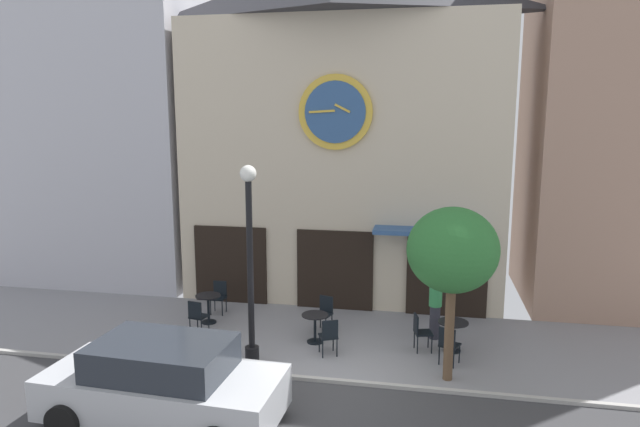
{
  "coord_description": "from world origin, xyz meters",
  "views": [
    {
      "loc": [
        1.77,
        -10.78,
        5.53
      ],
      "look_at": [
        -0.73,
        2.3,
        3.19
      ],
      "focal_mm": 31.43,
      "sensor_mm": 36.0,
      "label": 1
    }
  ],
  "objects_px": {
    "street_tree": "(453,251)",
    "cafe_chair_left_end": "(329,334)",
    "cafe_table_leftmost": "(315,323)",
    "cafe_chair_corner": "(219,295)",
    "cafe_chair_near_lamp": "(197,314)",
    "street_lamp": "(250,265)",
    "pedestrian_green": "(435,305)",
    "parked_car_silver": "(163,383)",
    "cafe_table_near_curb": "(208,304)",
    "cafe_chair_outer": "(420,330)",
    "cafe_table_rightmost": "(453,330)",
    "cafe_chair_by_entrance": "(325,311)",
    "cafe_chair_under_awning": "(448,343)"
  },
  "relations": [
    {
      "from": "street_tree",
      "to": "cafe_chair_left_end",
      "type": "bearing_deg",
      "value": 165.79
    },
    {
      "from": "cafe_chair_by_entrance",
      "to": "cafe_chair_under_awning",
      "type": "bearing_deg",
      "value": -26.33
    },
    {
      "from": "street_lamp",
      "to": "cafe_chair_near_lamp",
      "type": "bearing_deg",
      "value": 145.15
    },
    {
      "from": "cafe_table_leftmost",
      "to": "cafe_chair_corner",
      "type": "xyz_separation_m",
      "value": [
        -3.08,
        1.57,
        0.04
      ]
    },
    {
      "from": "street_lamp",
      "to": "cafe_chair_under_awning",
      "type": "xyz_separation_m",
      "value": [
        4.36,
        0.66,
        -1.75
      ]
    },
    {
      "from": "cafe_chair_under_awning",
      "to": "cafe_chair_by_entrance",
      "type": "distance_m",
      "value": 3.44
    },
    {
      "from": "cafe_table_leftmost",
      "to": "cafe_chair_corner",
      "type": "distance_m",
      "value": 3.46
    },
    {
      "from": "cafe_table_rightmost",
      "to": "cafe_chair_by_entrance",
      "type": "distance_m",
      "value": 3.3
    },
    {
      "from": "cafe_chair_outer",
      "to": "cafe_table_near_curb",
      "type": "bearing_deg",
      "value": 171.94
    },
    {
      "from": "cafe_table_leftmost",
      "to": "cafe_chair_under_awning",
      "type": "relative_size",
      "value": 0.8
    },
    {
      "from": "street_lamp",
      "to": "cafe_chair_outer",
      "type": "relative_size",
      "value": 4.98
    },
    {
      "from": "cafe_chair_outer",
      "to": "parked_car_silver",
      "type": "distance_m",
      "value": 6.08
    },
    {
      "from": "cafe_chair_near_lamp",
      "to": "cafe_chair_left_end",
      "type": "relative_size",
      "value": 1.0
    },
    {
      "from": "cafe_chair_near_lamp",
      "to": "cafe_chair_left_end",
      "type": "xyz_separation_m",
      "value": [
        3.52,
        -0.66,
        0.0
      ]
    },
    {
      "from": "cafe_table_near_curb",
      "to": "cafe_chair_left_end",
      "type": "relative_size",
      "value": 0.86
    },
    {
      "from": "street_lamp",
      "to": "cafe_table_leftmost",
      "type": "bearing_deg",
      "value": 49.04
    },
    {
      "from": "cafe_chair_under_awning",
      "to": "street_tree",
      "type": "bearing_deg",
      "value": -92.25
    },
    {
      "from": "cafe_table_near_curb",
      "to": "cafe_chair_near_lamp",
      "type": "relative_size",
      "value": 0.86
    },
    {
      "from": "cafe_table_near_curb",
      "to": "cafe_chair_by_entrance",
      "type": "distance_m",
      "value": 3.17
    },
    {
      "from": "street_lamp",
      "to": "cafe_table_near_curb",
      "type": "xyz_separation_m",
      "value": [
        -1.9,
        2.12,
        -1.74
      ]
    },
    {
      "from": "street_tree",
      "to": "cafe_chair_by_entrance",
      "type": "height_order",
      "value": "street_tree"
    },
    {
      "from": "cafe_table_near_curb",
      "to": "cafe_chair_corner",
      "type": "relative_size",
      "value": 0.86
    },
    {
      "from": "street_tree",
      "to": "cafe_chair_under_awning",
      "type": "xyz_separation_m",
      "value": [
        0.03,
        0.69,
        -2.26
      ]
    },
    {
      "from": "cafe_chair_near_lamp",
      "to": "pedestrian_green",
      "type": "height_order",
      "value": "pedestrian_green"
    },
    {
      "from": "cafe_chair_left_end",
      "to": "cafe_chair_corner",
      "type": "xyz_separation_m",
      "value": [
        -3.56,
        2.29,
        0.0
      ]
    },
    {
      "from": "cafe_table_leftmost",
      "to": "cafe_chair_by_entrance",
      "type": "height_order",
      "value": "cafe_chair_by_entrance"
    },
    {
      "from": "cafe_chair_corner",
      "to": "pedestrian_green",
      "type": "height_order",
      "value": "pedestrian_green"
    },
    {
      "from": "street_tree",
      "to": "pedestrian_green",
      "type": "distance_m",
      "value": 2.95
    },
    {
      "from": "street_lamp",
      "to": "parked_car_silver",
      "type": "height_order",
      "value": "street_lamp"
    },
    {
      "from": "street_tree",
      "to": "cafe_chair_under_awning",
      "type": "height_order",
      "value": "street_tree"
    },
    {
      "from": "cafe_table_leftmost",
      "to": "cafe_chair_by_entrance",
      "type": "distance_m",
      "value": 0.83
    },
    {
      "from": "cafe_table_near_curb",
      "to": "pedestrian_green",
      "type": "relative_size",
      "value": 0.46
    },
    {
      "from": "cafe_table_leftmost",
      "to": "parked_car_silver",
      "type": "distance_m",
      "value": 4.56
    },
    {
      "from": "street_tree",
      "to": "cafe_table_leftmost",
      "type": "height_order",
      "value": "street_tree"
    },
    {
      "from": "cafe_chair_corner",
      "to": "parked_car_silver",
      "type": "bearing_deg",
      "value": -78.9
    },
    {
      "from": "cafe_chair_corner",
      "to": "cafe_chair_near_lamp",
      "type": "bearing_deg",
      "value": -88.78
    },
    {
      "from": "cafe_chair_left_end",
      "to": "cafe_chair_corner",
      "type": "height_order",
      "value": "same"
    },
    {
      "from": "street_lamp",
      "to": "street_tree",
      "type": "distance_m",
      "value": 4.36
    },
    {
      "from": "cafe_table_leftmost",
      "to": "parked_car_silver",
      "type": "height_order",
      "value": "parked_car_silver"
    },
    {
      "from": "cafe_table_near_curb",
      "to": "cafe_table_leftmost",
      "type": "bearing_deg",
      "value": -13.87
    },
    {
      "from": "cafe_table_near_curb",
      "to": "street_tree",
      "type": "bearing_deg",
      "value": -19.12
    },
    {
      "from": "cafe_chair_under_awning",
      "to": "cafe_chair_near_lamp",
      "type": "bearing_deg",
      "value": 174.14
    },
    {
      "from": "cafe_table_near_curb",
      "to": "cafe_chair_by_entrance",
      "type": "relative_size",
      "value": 0.86
    },
    {
      "from": "cafe_table_leftmost",
      "to": "cafe_chair_left_end",
      "type": "xyz_separation_m",
      "value": [
        0.47,
        -0.72,
        0.04
      ]
    },
    {
      "from": "cafe_chair_left_end",
      "to": "pedestrian_green",
      "type": "height_order",
      "value": "pedestrian_green"
    },
    {
      "from": "cafe_table_near_curb",
      "to": "cafe_table_leftmost",
      "type": "relative_size",
      "value": 1.07
    },
    {
      "from": "cafe_table_rightmost",
      "to": "cafe_chair_outer",
      "type": "bearing_deg",
      "value": -169.62
    },
    {
      "from": "street_lamp",
      "to": "cafe_table_near_curb",
      "type": "relative_size",
      "value": 5.81
    },
    {
      "from": "cafe_chair_outer",
      "to": "cafe_chair_by_entrance",
      "type": "xyz_separation_m",
      "value": [
        -2.45,
        0.86,
        0.0
      ]
    },
    {
      "from": "cafe_chair_near_lamp",
      "to": "pedestrian_green",
      "type": "bearing_deg",
      "value": 8.38
    }
  ]
}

